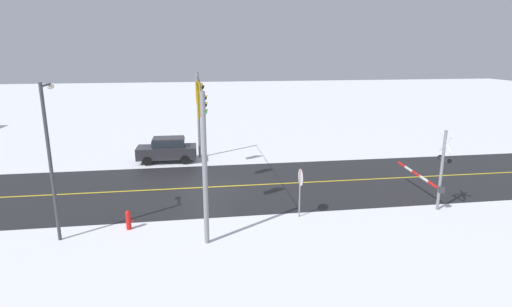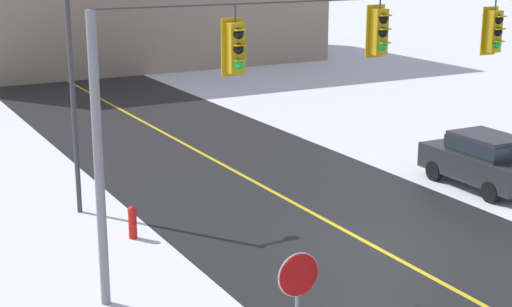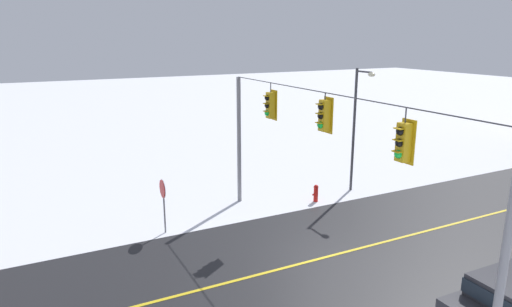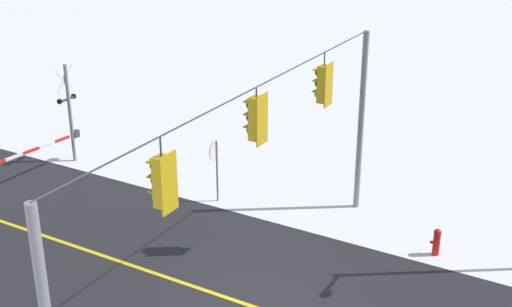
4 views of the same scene
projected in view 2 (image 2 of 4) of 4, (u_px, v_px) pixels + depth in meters
The scene contains 8 objects.
ground_plane at pixel (371, 245), 19.86m from camera, with size 160.00×160.00×0.00m, color white.
road_asphalt at pixel (258, 184), 24.95m from camera, with size 9.00×80.00×0.01m, color black.
lane_centre_line at pixel (258, 184), 24.95m from camera, with size 0.14×72.00×0.01m, color gold.
signal_span at pixel (377, 80), 18.74m from camera, with size 14.20×0.47×6.22m.
stop_sign at pixel (298, 287), 13.36m from camera, with size 0.80×0.09×2.35m.
parked_car_charcoal at pixel (484, 159), 24.31m from camera, with size 1.88×4.22×1.74m.
streetlamp_near at pixel (79, 76), 21.41m from camera, with size 1.39×0.28×6.50m.
fire_hydrant at pixel (133, 221), 20.20m from camera, with size 0.24×0.31×0.88m.
Camera 2 is at (-11.48, -14.90, 7.39)m, focal length 54.55 mm.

